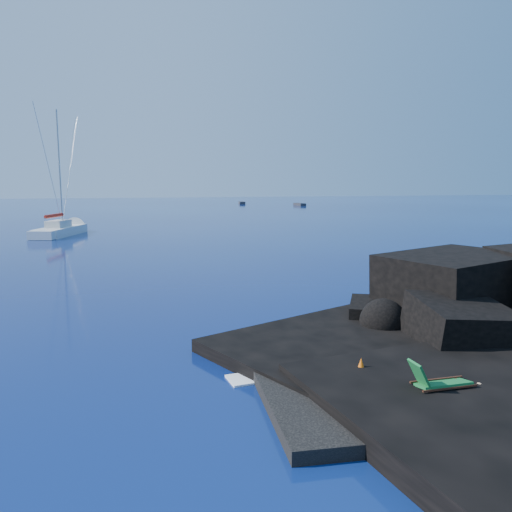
{
  "coord_description": "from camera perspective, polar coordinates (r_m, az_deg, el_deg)",
  "views": [
    {
      "loc": [
        -3.43,
        -10.99,
        5.81
      ],
      "look_at": [
        3.92,
        14.12,
        2.0
      ],
      "focal_mm": 35.0,
      "sensor_mm": 36.0,
      "label": 1
    }
  ],
  "objects": [
    {
      "name": "sunbather",
      "position": [
        14.36,
        22.9,
        -13.98
      ],
      "size": [
        1.85,
        0.81,
        0.26
      ],
      "primitive_type": null,
      "rotation": [
        0.0,
        0.0,
        0.19
      ],
      "color": "tan",
      "rests_on": "towel"
    },
    {
      "name": "deck_chair",
      "position": [
        14.06,
        20.64,
        -12.71
      ],
      "size": [
        1.63,
        0.75,
        1.11
      ],
      "primitive_type": null,
      "rotation": [
        0.0,
        0.0,
        -0.03
      ],
      "color": "#16632D",
      "rests_on": "beach"
    },
    {
      "name": "sailboat",
      "position": [
        60.62,
        -21.38,
        2.22
      ],
      "size": [
        6.89,
        13.59,
        14.04
      ],
      "primitive_type": null,
      "rotation": [
        0.0,
        0.0,
        -0.32
      ],
      "color": "white",
      "rests_on": "ground"
    },
    {
      "name": "towel",
      "position": [
        14.42,
        22.86,
        -14.55
      ],
      "size": [
        2.03,
        1.24,
        0.05
      ],
      "primitive_type": "cube",
      "rotation": [
        0.0,
        0.0,
        0.19
      ],
      "color": "silver",
      "rests_on": "beach"
    },
    {
      "name": "marker_cone",
      "position": [
        14.89,
        11.91,
        -12.32
      ],
      "size": [
        0.44,
        0.44,
        0.54
      ],
      "primitive_type": "cone",
      "rotation": [
        0.0,
        0.0,
        -0.3
      ],
      "color": "orange",
      "rests_on": "beach"
    },
    {
      "name": "distant_boat_a",
      "position": [
        143.61,
        -1.63,
        5.97
      ],
      "size": [
        2.35,
        5.18,
        0.67
      ],
      "primitive_type": "cube",
      "rotation": [
        0.0,
        0.0,
        -0.16
      ],
      "color": "#27262C",
      "rests_on": "ground"
    },
    {
      "name": "surf_foam",
      "position": [
        18.99,
        11.08,
        -9.7
      ],
      "size": [
        10.0,
        8.0,
        0.06
      ],
      "primitive_type": null,
      "color": "white",
      "rests_on": "ground"
    },
    {
      "name": "beach",
      "position": [
        15.12,
        17.43,
        -14.72
      ],
      "size": [
        9.08,
        6.86,
        0.7
      ],
      "primitive_type": "cube",
      "rotation": [
        0.0,
        0.0,
        -0.1
      ],
      "color": "black",
      "rests_on": "ground"
    },
    {
      "name": "distant_boat_b",
      "position": [
        133.14,
        5.0,
        5.76
      ],
      "size": [
        1.77,
        5.06,
        0.67
      ],
      "primitive_type": "cube",
      "rotation": [
        0.0,
        0.0,
        0.04
      ],
      "color": "#28282D",
      "rests_on": "ground"
    },
    {
      "name": "ground",
      "position": [
        12.9,
        0.95,
        -18.5
      ],
      "size": [
        400.0,
        400.0,
        0.0
      ],
      "primitive_type": "plane",
      "color": "#030837",
      "rests_on": "ground"
    }
  ]
}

